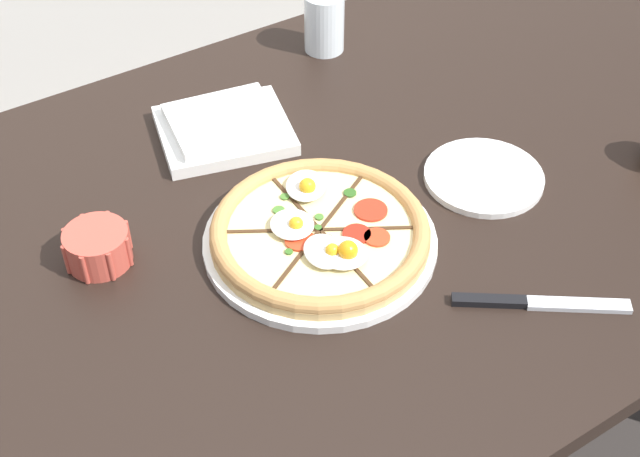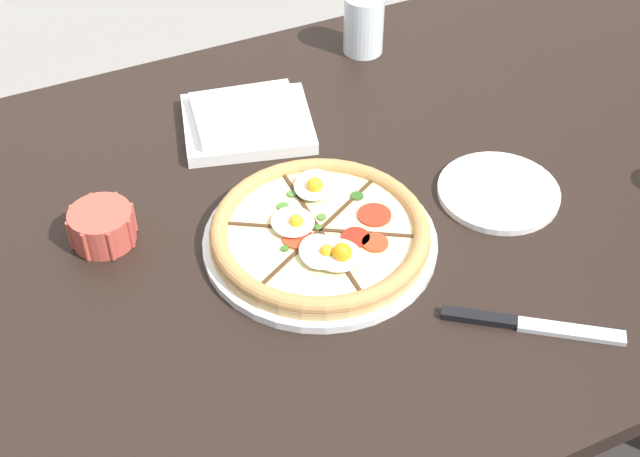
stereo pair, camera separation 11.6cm
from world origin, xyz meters
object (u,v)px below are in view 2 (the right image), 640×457
at_px(ramekin_bowl, 102,225).
at_px(napkin_folded, 247,120).
at_px(water_glass, 364,27).
at_px(knife_main, 530,325).
at_px(side_saucer, 498,192).
at_px(dining_table, 371,236).
at_px(pizza, 320,234).

distance_m(ramekin_bowl, napkin_folded, 0.30).
height_order(napkin_folded, water_glass, water_glass).
distance_m(knife_main, side_saucer, 0.25).
distance_m(dining_table, side_saucer, 0.20).
xyz_separation_m(pizza, ramekin_bowl, (-0.26, 0.13, 0.01)).
bearing_deg(dining_table, water_glass, 65.10).
relative_size(knife_main, water_glass, 1.86).
bearing_deg(ramekin_bowl, knife_main, -41.06).
bearing_deg(knife_main, dining_table, 136.42).
height_order(dining_table, napkin_folded, napkin_folded).
distance_m(dining_table, ramekin_bowl, 0.39).
bearing_deg(ramekin_bowl, napkin_folded, 29.25).
xyz_separation_m(ramekin_bowl, knife_main, (0.43, -0.37, -0.02)).
bearing_deg(water_glass, napkin_folded, -154.37).
bearing_deg(pizza, ramekin_bowl, 152.71).
distance_m(napkin_folded, water_glass, 0.30).
height_order(dining_table, knife_main, knife_main).
bearing_deg(side_saucer, pizza, 177.01).
bearing_deg(dining_table, ramekin_bowl, 169.17).
height_order(napkin_folded, knife_main, napkin_folded).
bearing_deg(side_saucer, ramekin_bowl, 164.50).
xyz_separation_m(napkin_folded, side_saucer, (0.26, -0.30, -0.01)).
xyz_separation_m(dining_table, napkin_folded, (-0.10, 0.22, 0.10)).
xyz_separation_m(pizza, side_saucer, (0.27, -0.01, -0.01)).
bearing_deg(ramekin_bowl, dining_table, -10.83).
height_order(ramekin_bowl, water_glass, water_glass).
bearing_deg(knife_main, side_saucer, 101.06).
relative_size(napkin_folded, water_glass, 2.26).
distance_m(napkin_folded, knife_main, 0.54).
bearing_deg(knife_main, napkin_folded, 142.97).
distance_m(water_glass, side_saucer, 0.42).
bearing_deg(dining_table, side_saucer, -25.47).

